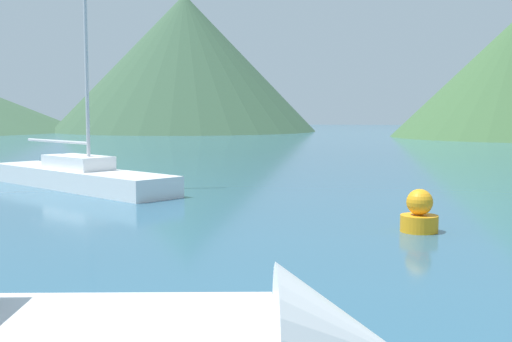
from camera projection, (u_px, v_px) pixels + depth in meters
sailboat_inner at (78, 175)px, 21.76m from camera, size 8.50×6.28×10.06m
buoy_marker at (419, 214)px, 13.91m from camera, size 0.82×0.82×0.94m
hill_central at (185, 63)px, 82.54m from camera, size 33.73×33.73×17.41m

